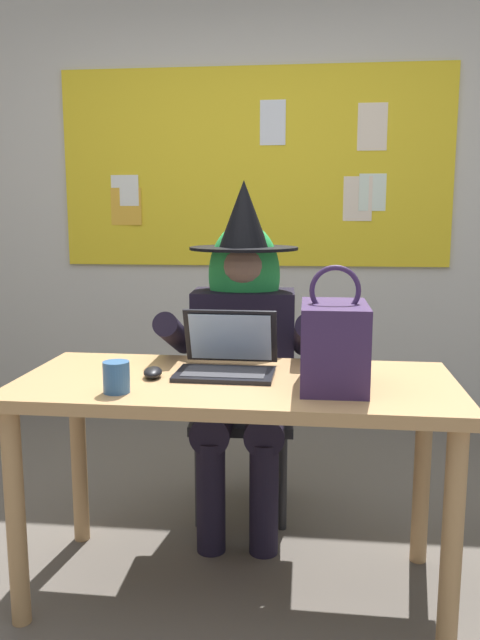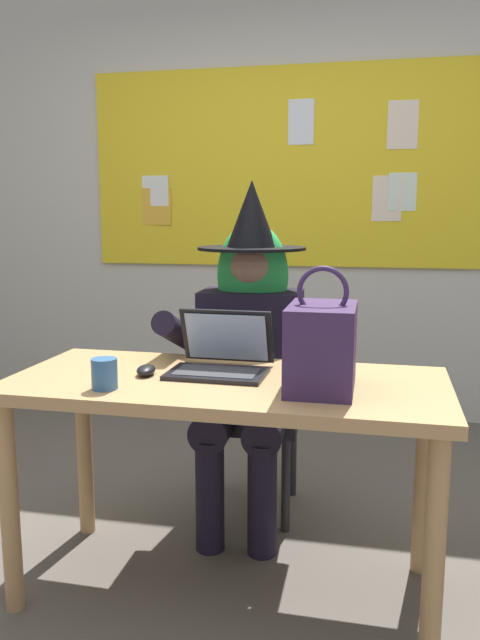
% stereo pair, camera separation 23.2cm
% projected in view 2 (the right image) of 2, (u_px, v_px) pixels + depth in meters
% --- Properties ---
extents(ground_plane, '(24.00, 24.00, 0.00)m').
position_uv_depth(ground_plane, '(197.00, 580.00, 2.22)').
color(ground_plane, '#5B544C').
extents(wall_back_bulletin, '(5.87, 2.23, 2.78)m').
position_uv_depth(wall_back_bulletin, '(283.00, 192.00, 3.94)').
color(wall_back_bulletin, beige).
rests_on(wall_back_bulletin, ground).
extents(desk_main, '(1.43, 0.66, 0.74)m').
position_uv_depth(desk_main, '(227.00, 409.00, 2.07)').
color(desk_main, tan).
rests_on(desk_main, ground).
extents(chair_at_desk, '(0.44, 0.44, 0.89)m').
position_uv_depth(chair_at_desk, '(253.00, 394.00, 2.76)').
color(chair_at_desk, black).
rests_on(chair_at_desk, ground).
extents(person_costumed, '(0.61, 0.70, 1.41)m').
position_uv_depth(person_costumed, '(249.00, 336.00, 2.60)').
color(person_costumed, black).
rests_on(person_costumed, ground).
extents(laptop, '(0.33, 0.29, 0.21)m').
position_uv_depth(laptop, '(221.00, 359.00, 2.14)').
color(laptop, black).
rests_on(laptop, desk_main).
extents(computer_mouse, '(0.07, 0.11, 0.03)m').
position_uv_depth(computer_mouse, '(146.00, 370.00, 2.10)').
color(computer_mouse, black).
rests_on(computer_mouse, desk_main).
extents(handbag, '(0.20, 0.30, 0.38)m').
position_uv_depth(handbag, '(322.00, 346.00, 1.91)').
color(handbag, '#38234C').
rests_on(handbag, desk_main).
extents(coffee_mug, '(0.08, 0.08, 0.09)m').
position_uv_depth(coffee_mug, '(104.00, 374.00, 1.93)').
color(coffee_mug, '#336099').
rests_on(coffee_mug, desk_main).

